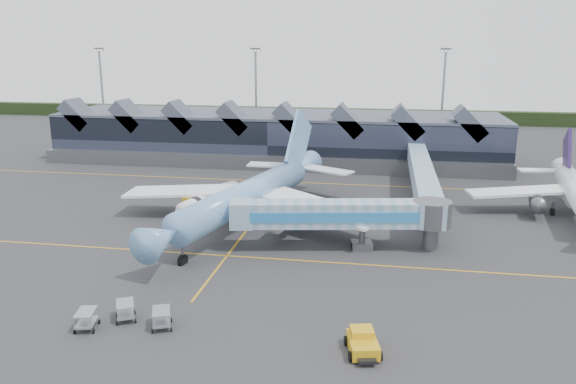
% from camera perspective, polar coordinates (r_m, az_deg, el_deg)
% --- Properties ---
extents(ground, '(260.00, 260.00, 0.00)m').
position_cam_1_polar(ground, '(71.27, -4.45, -4.19)').
color(ground, '#27272A').
rests_on(ground, ground).
extents(taxi_stripes, '(120.00, 60.00, 0.01)m').
position_cam_1_polar(taxi_stripes, '(80.53, -2.71, -1.93)').
color(taxi_stripes, gold).
rests_on(taxi_stripes, ground).
extents(tree_line_far, '(260.00, 4.00, 4.00)m').
position_cam_1_polar(tree_line_far, '(177.36, 4.36, 7.83)').
color(tree_line_far, black).
rests_on(tree_line_far, ground).
extents(terminal, '(90.00, 22.25, 12.52)m').
position_cam_1_polar(terminal, '(116.20, -1.18, 5.70)').
color(terminal, black).
rests_on(terminal, ground).
extents(light_masts, '(132.40, 42.56, 22.45)m').
position_cam_1_polar(light_masts, '(128.59, 11.81, 9.68)').
color(light_masts, gray).
rests_on(light_masts, ground).
extents(main_airliner, '(36.61, 42.88, 13.95)m').
position_cam_1_polar(main_airliner, '(74.05, -3.75, -0.14)').
color(main_airliner, '#648FCA').
rests_on(main_airliner, ground).
extents(jet_bridge, '(25.28, 7.88, 5.87)m').
position_cam_1_polar(jet_bridge, '(64.84, 6.67, -2.38)').
color(jet_bridge, '#6C9AB4').
rests_on(jet_bridge, ground).
extents(fuel_truck, '(6.03, 10.92, 3.70)m').
position_cam_1_polar(fuel_truck, '(80.06, -7.43, -0.60)').
color(fuel_truck, black).
rests_on(fuel_truck, ground).
extents(pushback_tug, '(3.12, 4.25, 1.74)m').
position_cam_1_polar(pushback_tug, '(45.09, 7.60, -14.97)').
color(pushback_tug, gold).
rests_on(pushback_tug, ground).
extents(baggage_carts, '(8.14, 4.66, 1.58)m').
position_cam_1_polar(baggage_carts, '(50.43, -16.25, -11.95)').
color(baggage_carts, '#93969B').
rests_on(baggage_carts, ground).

